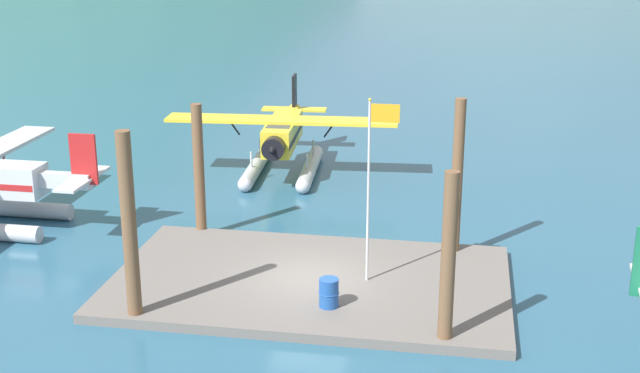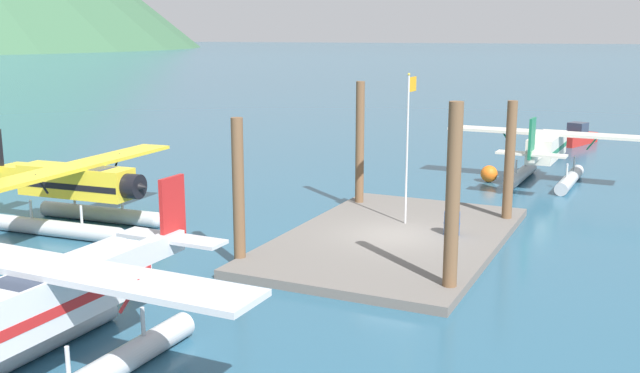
{
  "view_description": "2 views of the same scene",
  "coord_description": "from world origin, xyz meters",
  "px_view_note": "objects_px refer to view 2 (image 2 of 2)",
  "views": [
    {
      "loc": [
        4.64,
        -24.68,
        11.39
      ],
      "look_at": [
        -0.3,
        3.6,
        2.22
      ],
      "focal_mm": 47.94,
      "sensor_mm": 36.0,
      "label": 1
    },
    {
      "loc": [
        -24.64,
        -8.55,
        7.63
      ],
      "look_at": [
        0.29,
        3.17,
        1.8
      ],
      "focal_mm": 40.54,
      "sensor_mm": 36.0,
      "label": 2
    }
  ],
  "objects_px": {
    "flagpole": "(409,131)",
    "seaplane_silver_port_fwd": "(62,307)",
    "mooring_buoy": "(489,174)",
    "seaplane_cream_stbd_aft": "(546,153)",
    "boat_red_open_se": "(576,137)",
    "fuel_drum": "(452,223)",
    "seaplane_yellow_bow_left": "(77,190)"
  },
  "relations": [
    {
      "from": "flagpole",
      "to": "seaplane_cream_stbd_aft",
      "type": "bearing_deg",
      "value": -17.03
    },
    {
      "from": "seaplane_cream_stbd_aft",
      "to": "boat_red_open_se",
      "type": "bearing_deg",
      "value": 0.3
    },
    {
      "from": "mooring_buoy",
      "to": "seaplane_silver_port_fwd",
      "type": "distance_m",
      "value": 26.35
    },
    {
      "from": "fuel_drum",
      "to": "seaplane_silver_port_fwd",
      "type": "distance_m",
      "value": 15.07
    },
    {
      "from": "seaplane_silver_port_fwd",
      "to": "boat_red_open_se",
      "type": "relative_size",
      "value": 2.2
    },
    {
      "from": "flagpole",
      "to": "fuel_drum",
      "type": "height_order",
      "value": "flagpole"
    },
    {
      "from": "fuel_drum",
      "to": "boat_red_open_se",
      "type": "relative_size",
      "value": 0.19
    },
    {
      "from": "flagpole",
      "to": "seaplane_silver_port_fwd",
      "type": "xyz_separation_m",
      "value": [
        -15.11,
        3.14,
        -2.4
      ]
    },
    {
      "from": "seaplane_yellow_bow_left",
      "to": "seaplane_silver_port_fwd",
      "type": "distance_m",
      "value": 13.03
    },
    {
      "from": "seaplane_yellow_bow_left",
      "to": "flagpole",
      "type": "bearing_deg",
      "value": -65.38
    },
    {
      "from": "flagpole",
      "to": "seaplane_cream_stbd_aft",
      "type": "relative_size",
      "value": 0.56
    },
    {
      "from": "mooring_buoy",
      "to": "seaplane_silver_port_fwd",
      "type": "relative_size",
      "value": 0.08
    },
    {
      "from": "flagpole",
      "to": "mooring_buoy",
      "type": "height_order",
      "value": "flagpole"
    },
    {
      "from": "seaplane_cream_stbd_aft",
      "to": "seaplane_silver_port_fwd",
      "type": "bearing_deg",
      "value": 165.92
    },
    {
      "from": "fuel_drum",
      "to": "seaplane_cream_stbd_aft",
      "type": "xyz_separation_m",
      "value": [
        12.83,
        -1.52,
        0.84
      ]
    },
    {
      "from": "fuel_drum",
      "to": "seaplane_yellow_bow_left",
      "type": "relative_size",
      "value": 0.08
    },
    {
      "from": "flagpole",
      "to": "seaplane_yellow_bow_left",
      "type": "height_order",
      "value": "flagpole"
    },
    {
      "from": "seaplane_cream_stbd_aft",
      "to": "boat_red_open_se",
      "type": "relative_size",
      "value": 2.21
    },
    {
      "from": "seaplane_cream_stbd_aft",
      "to": "boat_red_open_se",
      "type": "height_order",
      "value": "seaplane_cream_stbd_aft"
    },
    {
      "from": "seaplane_silver_port_fwd",
      "to": "boat_red_open_se",
      "type": "bearing_deg",
      "value": -8.98
    },
    {
      "from": "seaplane_yellow_bow_left",
      "to": "seaplane_cream_stbd_aft",
      "type": "bearing_deg",
      "value": -41.89
    },
    {
      "from": "seaplane_cream_stbd_aft",
      "to": "mooring_buoy",
      "type": "bearing_deg",
      "value": 108.75
    },
    {
      "from": "mooring_buoy",
      "to": "seaplane_cream_stbd_aft",
      "type": "relative_size",
      "value": 0.08
    },
    {
      "from": "mooring_buoy",
      "to": "seaplane_cream_stbd_aft",
      "type": "height_order",
      "value": "seaplane_cream_stbd_aft"
    },
    {
      "from": "fuel_drum",
      "to": "boat_red_open_se",
      "type": "height_order",
      "value": "boat_red_open_se"
    },
    {
      "from": "fuel_drum",
      "to": "boat_red_open_se",
      "type": "xyz_separation_m",
      "value": [
        28.18,
        -1.44,
        -0.25
      ]
    },
    {
      "from": "seaplane_cream_stbd_aft",
      "to": "seaplane_yellow_bow_left",
      "type": "bearing_deg",
      "value": 138.11
    },
    {
      "from": "seaplane_yellow_bow_left",
      "to": "fuel_drum",
      "type": "bearing_deg",
      "value": -72.41
    },
    {
      "from": "seaplane_yellow_bow_left",
      "to": "seaplane_cream_stbd_aft",
      "type": "xyz_separation_m",
      "value": [
        17.26,
        -15.48,
        0.0
      ]
    },
    {
      "from": "seaplane_silver_port_fwd",
      "to": "boat_red_open_se",
      "type": "height_order",
      "value": "seaplane_silver_port_fwd"
    },
    {
      "from": "mooring_buoy",
      "to": "seaplane_silver_port_fwd",
      "type": "bearing_deg",
      "value": 171.16
    },
    {
      "from": "flagpole",
      "to": "seaplane_silver_port_fwd",
      "type": "height_order",
      "value": "flagpole"
    }
  ]
}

